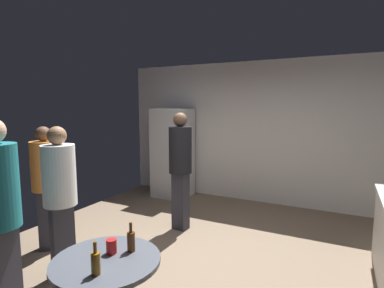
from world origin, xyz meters
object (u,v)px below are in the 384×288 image
(beer_bottle_amber, at_px, (96,262))
(plastic_cup_red, at_px, (111,246))
(person_in_white_shirt, at_px, (60,191))
(person_in_black_shirt, at_px, (180,162))
(person_in_orange_shirt, at_px, (46,179))
(foreground_table, at_px, (107,272))
(refrigerator, at_px, (173,153))
(beer_bottle_brown, at_px, (131,241))

(beer_bottle_amber, distance_m, plastic_cup_red, 0.30)
(beer_bottle_amber, distance_m, person_in_white_shirt, 1.42)
(beer_bottle_amber, xyz_separation_m, person_in_black_shirt, (-0.71, 2.45, 0.22))
(person_in_white_shirt, distance_m, person_in_orange_shirt, 0.81)
(plastic_cup_red, xyz_separation_m, person_in_black_shirt, (-0.60, 2.18, 0.25))
(person_in_black_shirt, bearing_deg, plastic_cup_red, 22.50)
(foreground_table, distance_m, person_in_orange_shirt, 2.08)
(foreground_table, bearing_deg, person_in_orange_shirt, 153.49)
(person_in_orange_shirt, bearing_deg, refrigerator, 132.92)
(beer_bottle_brown, xyz_separation_m, person_in_orange_shirt, (-1.93, 0.74, 0.12))
(beer_bottle_amber, xyz_separation_m, plastic_cup_red, (-0.11, 0.27, -0.03))
(refrigerator, relative_size, beer_bottle_brown, 7.83)
(refrigerator, xyz_separation_m, beer_bottle_amber, (1.68, -3.88, -0.08))
(foreground_table, height_order, beer_bottle_brown, beer_bottle_brown)
(refrigerator, distance_m, person_in_white_shirt, 3.18)
(plastic_cup_red, height_order, person_in_orange_shirt, person_in_orange_shirt)
(foreground_table, height_order, person_in_black_shirt, person_in_black_shirt)
(refrigerator, bearing_deg, beer_bottle_brown, -64.33)
(person_in_white_shirt, relative_size, person_in_black_shirt, 0.94)
(refrigerator, height_order, foreground_table, refrigerator)
(foreground_table, bearing_deg, plastic_cup_red, 106.21)
(foreground_table, bearing_deg, person_in_black_shirt, 105.50)
(person_in_black_shirt, bearing_deg, person_in_orange_shirt, -35.06)
(person_in_orange_shirt, bearing_deg, foreground_table, 21.44)
(refrigerator, xyz_separation_m, beer_bottle_brown, (1.69, -3.51, -0.08))
(foreground_table, distance_m, beer_bottle_amber, 0.28)
(beer_bottle_brown, distance_m, plastic_cup_red, 0.15)
(beer_bottle_amber, bearing_deg, person_in_white_shirt, 148.92)
(beer_bottle_brown, height_order, person_in_black_shirt, person_in_black_shirt)
(foreground_table, height_order, person_in_orange_shirt, person_in_orange_shirt)
(refrigerator, xyz_separation_m, foreground_table, (1.60, -3.69, -0.27))
(person_in_white_shirt, bearing_deg, person_in_orange_shirt, 175.27)
(beer_bottle_brown, bearing_deg, person_in_orange_shirt, 159.10)
(beer_bottle_amber, bearing_deg, foreground_table, 113.88)
(refrigerator, xyz_separation_m, plastic_cup_red, (1.57, -3.61, -0.11))
(beer_bottle_brown, relative_size, person_in_white_shirt, 0.14)
(refrigerator, xyz_separation_m, person_in_black_shirt, (0.97, -1.43, 0.14))
(plastic_cup_red, xyz_separation_m, person_in_orange_shirt, (-1.82, 0.83, 0.15))
(beer_bottle_brown, bearing_deg, person_in_white_shirt, 163.47)
(beer_bottle_amber, xyz_separation_m, person_in_orange_shirt, (-1.93, 1.11, 0.12))
(refrigerator, height_order, beer_bottle_amber, refrigerator)
(refrigerator, height_order, person_in_orange_shirt, refrigerator)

